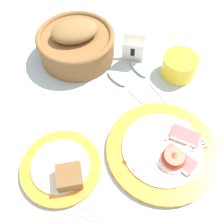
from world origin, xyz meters
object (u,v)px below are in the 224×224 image
at_px(breakfast_plate, 164,150).
at_px(teaspoon_near_cup, 124,84).
at_px(sugar_cup, 179,65).
at_px(number_card, 133,50).
at_px(teaspoon_by_saucer, 144,75).
at_px(bread_basket, 76,43).
at_px(bread_plate, 62,168).

distance_m(breakfast_plate, teaspoon_near_cup, 0.22).
height_order(sugar_cup, number_card, number_card).
bearing_deg(teaspoon_near_cup, sugar_cup, -115.57).
height_order(sugar_cup, teaspoon_by_saucer, sugar_cup).
xyz_separation_m(breakfast_plate, teaspoon_by_saucer, (-0.03, 0.23, -0.00)).
distance_m(bread_basket, teaspoon_by_saucer, 0.21).
height_order(sugar_cup, teaspoon_near_cup, sugar_cup).
relative_size(number_card, teaspoon_by_saucer, 0.42).
relative_size(bread_plate, bread_basket, 0.82).
height_order(bread_basket, number_card, bread_basket).
bearing_deg(teaspoon_by_saucer, breakfast_plate, 155.10).
distance_m(bread_plate, sugar_cup, 0.41).
relative_size(breakfast_plate, teaspoon_near_cup, 1.63).
distance_m(number_card, teaspoon_by_saucer, 0.08).
relative_size(sugar_cup, teaspoon_by_saucer, 0.54).
bearing_deg(bread_basket, bread_plate, -91.88).
distance_m(bread_plate, bread_basket, 0.36).
bearing_deg(teaspoon_by_saucer, bread_plate, 112.04).
distance_m(breakfast_plate, number_card, 0.31).
distance_m(bread_plate, number_card, 0.38).
bearing_deg(sugar_cup, teaspoon_near_cup, -164.68).
bearing_deg(breakfast_plate, teaspoon_by_saucer, 96.52).
bearing_deg(breakfast_plate, number_card, 100.76).
height_order(number_card, teaspoon_near_cup, number_card).
relative_size(bread_basket, teaspoon_by_saucer, 1.26).
bearing_deg(sugar_cup, breakfast_plate, -105.45).
height_order(bread_plate, teaspoon_by_saucer, bread_plate).
bearing_deg(bread_plate, number_card, 63.09).
bearing_deg(bread_basket, teaspoon_near_cup, -41.24).
bearing_deg(teaspoon_near_cup, bread_basket, 7.87).
bearing_deg(breakfast_plate, bread_basket, 124.53).
xyz_separation_m(bread_basket, teaspoon_by_saucer, (0.19, -0.08, -0.04)).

